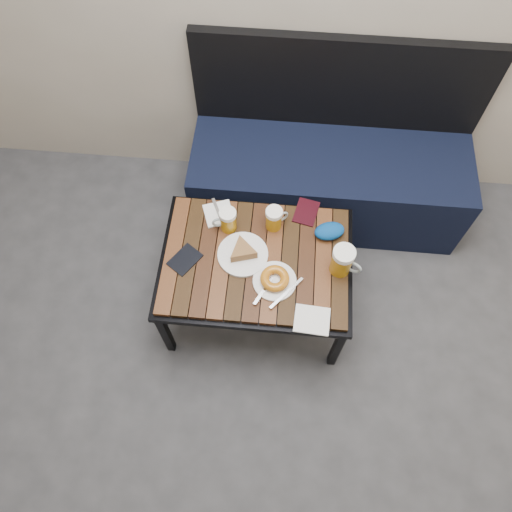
# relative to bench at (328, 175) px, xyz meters

# --- Properties ---
(room_shell) EXTENTS (4.00, 4.00, 4.00)m
(room_shell) POSITION_rel_bench_xyz_m (-0.17, -1.26, 1.48)
(room_shell) COLOR gray
(room_shell) RESTS_ON ground
(bench) EXTENTS (1.40, 0.50, 0.95)m
(bench) POSITION_rel_bench_xyz_m (0.00, 0.00, 0.00)
(bench) COLOR black
(bench) RESTS_ON ground
(cafe_table) EXTENTS (0.84, 0.62, 0.47)m
(cafe_table) POSITION_rel_bench_xyz_m (-0.32, -0.64, 0.16)
(cafe_table) COLOR black
(cafe_table) RESTS_ON ground
(beer_mug_left) EXTENTS (0.11, 0.09, 0.12)m
(beer_mug_left) POSITION_rel_bench_xyz_m (-0.46, -0.49, 0.26)
(beer_mug_left) COLOR #AB740D
(beer_mug_left) RESTS_ON cafe_table
(beer_mug_centre) EXTENTS (0.11, 0.10, 0.12)m
(beer_mug_centre) POSITION_rel_bench_xyz_m (-0.26, -0.46, 0.26)
(beer_mug_centre) COLOR #AB740D
(beer_mug_centre) RESTS_ON cafe_table
(beer_mug_right) EXTENTS (0.14, 0.12, 0.15)m
(beer_mug_right) POSITION_rel_bench_xyz_m (0.04, -0.65, 0.27)
(beer_mug_right) COLOR #AB740D
(beer_mug_right) RESTS_ON cafe_table
(plate_pie) EXTENTS (0.22, 0.22, 0.06)m
(plate_pie) POSITION_rel_bench_xyz_m (-0.38, -0.62, 0.22)
(plate_pie) COLOR white
(plate_pie) RESTS_ON cafe_table
(plate_bagel) EXTENTS (0.21, 0.22, 0.05)m
(plate_bagel) POSITION_rel_bench_xyz_m (-0.24, -0.74, 0.22)
(plate_bagel) COLOR white
(plate_bagel) RESTS_ON cafe_table
(napkin_left) EXTENTS (0.16, 0.16, 0.01)m
(napkin_left) POSITION_rel_bench_xyz_m (-0.51, -0.42, 0.20)
(napkin_left) COLOR white
(napkin_left) RESTS_ON cafe_table
(napkin_right) EXTENTS (0.15, 0.13, 0.01)m
(napkin_right) POSITION_rel_bench_xyz_m (-0.07, -0.90, 0.20)
(napkin_right) COLOR white
(napkin_right) RESTS_ON cafe_table
(passport_navy) EXTENTS (0.16, 0.17, 0.01)m
(passport_navy) POSITION_rel_bench_xyz_m (-0.63, -0.67, 0.20)
(passport_navy) COLOR black
(passport_navy) RESTS_ON cafe_table
(passport_burgundy) EXTENTS (0.13, 0.15, 0.01)m
(passport_burgundy) POSITION_rel_bench_xyz_m (-0.12, -0.38, 0.20)
(passport_burgundy) COLOR black
(passport_burgundy) RESTS_ON cafe_table
(knit_pouch) EXTENTS (0.15, 0.12, 0.06)m
(knit_pouch) POSITION_rel_bench_xyz_m (-0.01, -0.49, 0.23)
(knit_pouch) COLOR #05168C
(knit_pouch) RESTS_ON cafe_table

